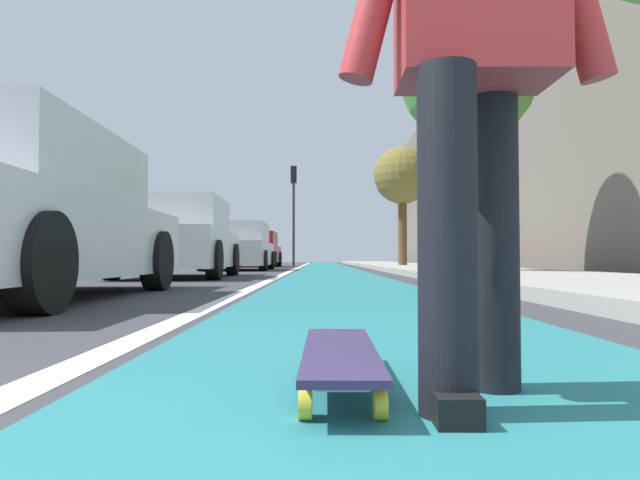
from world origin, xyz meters
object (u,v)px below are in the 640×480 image
object	(u,v)px
traffic_light	(294,198)
parked_car_end	(255,250)
skater_person	(475,38)
parked_car_far	(239,248)
skateboard	(340,355)
parked_car_near	(22,218)
street_tree_mid	(468,78)
street_tree_far	(402,177)
parked_car_mid	(179,239)

from	to	relation	value
traffic_light	parked_car_end	bearing A→B (deg)	149.72
parked_car_end	skater_person	bearing A→B (deg)	-172.00
parked_car_far	parked_car_end	world-z (taller)	parked_car_end
skateboard	parked_car_near	xyz separation A→B (m)	(3.38, 2.71, 0.63)
street_tree_mid	traffic_light	bearing A→B (deg)	15.26
skateboard	street_tree_far	distance (m)	18.74
skateboard	parked_car_mid	size ratio (longest dim) A/B	0.20
parked_car_mid	parked_car_end	distance (m)	13.11
parked_car_near	parked_car_mid	distance (m)	5.69
traffic_light	street_tree_far	distance (m)	7.75
parked_car_mid	parked_car_end	world-z (taller)	parked_car_mid
skater_person	parked_car_far	xyz separation A→B (m)	(15.97, 2.92, -0.24)
skater_person	parked_car_far	size ratio (longest dim) A/B	0.37
skater_person	parked_car_mid	distance (m)	9.72
parked_car_mid	street_tree_far	size ratio (longest dim) A/B	0.96
parked_car_mid	traffic_light	size ratio (longest dim) A/B	0.88
parked_car_far	skater_person	bearing A→B (deg)	-169.63
skater_person	street_tree_far	world-z (taller)	street_tree_far
parked_car_end	traffic_light	world-z (taller)	traffic_light
skateboard	parked_car_mid	world-z (taller)	parked_car_mid
skater_person	street_tree_mid	distance (m)	10.34
skateboard	parked_car_end	distance (m)	22.36
skater_person	street_tree_mid	size ratio (longest dim) A/B	0.31
skateboard	street_tree_mid	distance (m)	10.58
skateboard	street_tree_mid	world-z (taller)	street_tree_mid
skateboard	parked_car_near	distance (m)	4.38
parked_car_end	traffic_light	size ratio (longest dim) A/B	0.87
street_tree_mid	street_tree_far	world-z (taller)	street_tree_mid
parked_car_mid	street_tree_mid	xyz separation A→B (m)	(0.34, -5.65, 3.23)
parked_car_mid	parked_car_far	bearing A→B (deg)	-1.36
skater_person	street_tree_far	size ratio (longest dim) A/B	0.38
parked_car_near	parked_car_far	size ratio (longest dim) A/B	1.01
parked_car_mid	street_tree_far	bearing A→B (deg)	-31.62
parked_car_far	street_tree_far	xyz separation A→B (m)	(2.42, -5.49, 2.59)
parked_car_near	street_tree_mid	distance (m)	8.85
traffic_light	parked_car_mid	bearing A→B (deg)	174.70
skateboard	parked_car_mid	bearing A→B (deg)	16.81
street_tree_mid	parked_car_end	bearing A→B (deg)	24.06
skateboard	parked_car_mid	distance (m)	9.49
skater_person	parked_car_near	bearing A→B (deg)	40.88
skater_person	parked_car_far	distance (m)	16.23
skater_person	parked_car_end	xyz separation A→B (m)	(22.32, 3.14, -0.22)
skater_person	parked_car_mid	world-z (taller)	skater_person
street_tree_far	parked_car_end	bearing A→B (deg)	55.37
street_tree_mid	parked_car_far	bearing A→B (deg)	40.55
skater_person	street_tree_far	bearing A→B (deg)	-7.94
skateboard	parked_car_end	xyz separation A→B (m)	(22.17, 2.79, 0.62)
parked_car_near	parked_car_mid	bearing A→B (deg)	0.31
skateboard	parked_car_end	size ratio (longest dim) A/B	0.21
parked_car_end	street_tree_far	bearing A→B (deg)	-124.63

